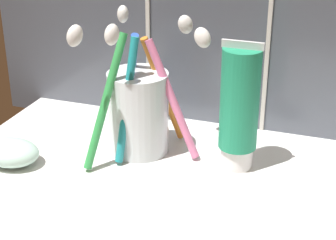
# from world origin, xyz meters

# --- Properties ---
(sink_counter) EXTENTS (0.61, 0.37, 0.02)m
(sink_counter) POSITION_xyz_m (0.00, 0.00, 0.01)
(sink_counter) COLOR white
(sink_counter) RESTS_ON ground
(toothbrush_cup) EXTENTS (0.14, 0.15, 0.17)m
(toothbrush_cup) POSITION_xyz_m (-0.11, 0.08, 0.07)
(toothbrush_cup) COLOR silver
(toothbrush_cup) RESTS_ON sink_counter
(toothpaste_tube) EXTENTS (0.04, 0.04, 0.14)m
(toothpaste_tube) POSITION_xyz_m (0.01, 0.08, 0.09)
(toothpaste_tube) COLOR white
(toothpaste_tube) RESTS_ON sink_counter
(soap_bar) EXTENTS (0.07, 0.05, 0.03)m
(soap_bar) POSITION_xyz_m (-0.23, 0.00, 0.03)
(soap_bar) COLOR silver
(soap_bar) RESTS_ON sink_counter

